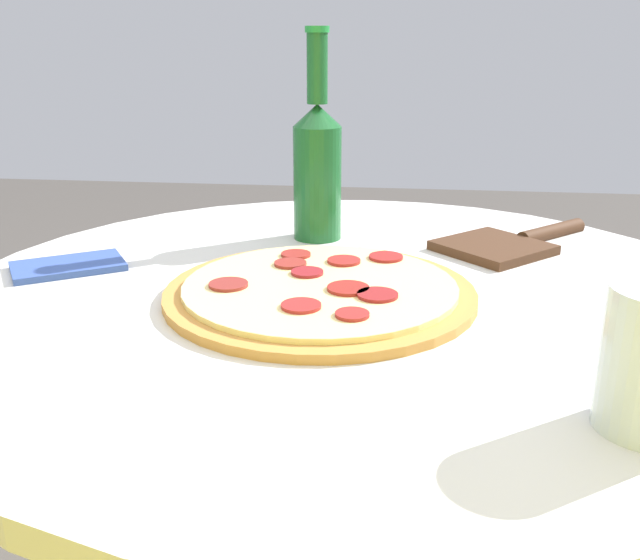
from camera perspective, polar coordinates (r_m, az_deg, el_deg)
The scene contains 5 objects.
table at distance 0.86m, azimuth 2.36°, elevation -12.21°, with size 0.90×0.90×0.71m.
pizza at distance 0.76m, azimuth 0.01°, elevation -0.86°, with size 0.33×0.33×0.02m.
beer_bottle at distance 0.96m, azimuth -0.21°, elevation 9.29°, with size 0.06×0.06×0.28m.
pizza_paddle at distance 0.97m, azimuth 14.89°, elevation 2.85°, with size 0.23×0.22×0.02m.
napkin at distance 0.90m, azimuth -19.51°, elevation 1.05°, with size 0.15×0.13×0.01m.
Camera 1 is at (-0.05, 0.74, 0.97)m, focal length 40.00 mm.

